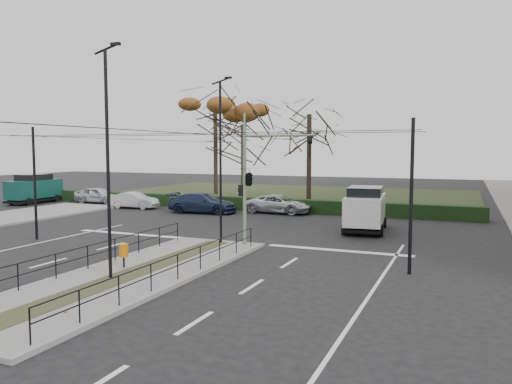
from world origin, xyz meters
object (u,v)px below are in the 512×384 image
Objects in this scene: bare_tree_center at (309,121)px; parked_car_second at (135,200)px; streetlamp_median_near at (108,161)px; streetlamp_median_far at (221,160)px; parked_car_first at (98,195)px; parked_car_fourth at (279,204)px; bare_tree_near at (243,131)px; rust_tree at (215,106)px; parked_car_third at (203,203)px; white_van at (365,208)px; green_van at (34,188)px; litter_bin at (124,251)px; traffic_light at (251,176)px.

parked_car_second is at bearing -133.58° from bare_tree_center.
streetlamp_median_near is 7.77m from streetlamp_median_far.
parked_car_first is 5.89m from parked_car_second.
streetlamp_median_far is at bearing -83.81° from bare_tree_center.
parked_car_fourth is 8.98m from bare_tree_near.
rust_tree is at bearing 111.34° from streetlamp_median_near.
white_van is at bearing -111.61° from parked_car_third.
white_van is at bearing -124.90° from parked_car_fourth.
bare_tree_center reaches higher than streetlamp_median_far.
green_van is (-22.76, -1.97, 0.66)m from parked_car_fourth.
streetlamp_median_near is 2.09× the size of parked_car_second.
bare_tree_near reaches higher than streetlamp_median_near.
bare_tree_center reaches higher than parked_car_fourth.
streetlamp_median_near is 35.76m from rust_tree.
bare_tree_center is (-0.74, 10.08, 6.84)m from parked_car_fourth.
parked_car_fourth reaches higher than parked_car_second.
bare_tree_center is (-8.32, 15.95, 6.18)m from white_van.
parked_car_third is (12.09, -2.47, 0.03)m from parked_car_first.
white_van is 17.25m from bare_tree_near.
green_van is at bearing 143.17° from litter_bin.
white_van is (25.10, -6.18, 0.62)m from parked_car_first.
traffic_light is 24.96m from parked_car_first.
streetlamp_median_near is at bearing -86.37° from bare_tree_center.
streetlamp_median_near reaches higher than traffic_light.
bare_tree_center is at bearing 117.54° from white_van.
streetlamp_median_far is at bearing -134.66° from parked_car_second.
bare_tree_center is at bearing 92.65° from litter_bin.
streetlamp_median_far is 29.04m from rust_tree.
traffic_light is 0.64× the size of bare_tree_near.
green_van reaches higher than litter_bin.
bare_tree_center reaches higher than streetlamp_median_near.
traffic_light is 8.23m from streetlamp_median_near.
litter_bin is 0.19× the size of parked_car_fourth.
bare_tree_center is at bearing 93.63° from streetlamp_median_near.
traffic_light reaches higher than parked_car_second.
streetlamp_median_near is at bearing -104.98° from traffic_light.
parked_car_second is at bearing -117.26° from parked_car_first.
white_van is at bearing -7.34° from green_van.
streetlamp_median_far is 27.19m from green_van.
streetlamp_median_near is 30.78m from green_van.
streetlamp_median_near reaches higher than streetlamp_median_far.
white_van is at bearing -110.64° from parked_car_first.
bare_tree_center is (-4.09, 23.19, 4.04)m from traffic_light.
parked_car_second is 16.26m from rust_tree.
streetlamp_median_far is 23.71m from bare_tree_center.
rust_tree is 1.35× the size of bare_tree_near.
white_van is 27.44m from rust_tree.
parked_car_first is 0.40× the size of bare_tree_center.
traffic_light is at bearing -162.80° from parked_car_fourth.
streetlamp_median_near is 28.62m from parked_car_first.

